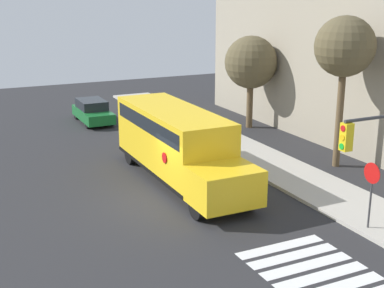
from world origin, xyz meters
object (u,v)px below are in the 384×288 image
at_px(parked_car, 93,111).
at_px(tree_far_sidewalk, 251,63).
at_px(school_bus, 177,141).
at_px(stop_sign, 371,186).
at_px(tree_near_sidewalk, 345,48).

height_order(parked_car, tree_far_sidewalk, tree_far_sidewalk).
distance_m(school_bus, stop_sign, 8.68).
relative_size(tree_near_sidewalk, tree_far_sidewalk, 1.27).
relative_size(school_bus, tree_far_sidewalk, 1.71).
bearing_deg(stop_sign, tree_far_sidewalk, 164.07).
bearing_deg(parked_car, school_bus, 1.71).
bearing_deg(tree_near_sidewalk, school_bus, -101.36).
height_order(school_bus, parked_car, school_bus).
height_order(parked_car, tree_near_sidewalk, tree_near_sidewalk).
bearing_deg(tree_far_sidewalk, stop_sign, -15.93).
height_order(stop_sign, tree_far_sidewalk, tree_far_sidewalk).
distance_m(parked_car, tree_near_sidewalk, 16.82).
relative_size(school_bus, stop_sign, 3.81).
distance_m(tree_near_sidewalk, tree_far_sidewalk, 8.56).
xyz_separation_m(school_bus, parked_car, (-12.37, -0.37, -1.07)).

